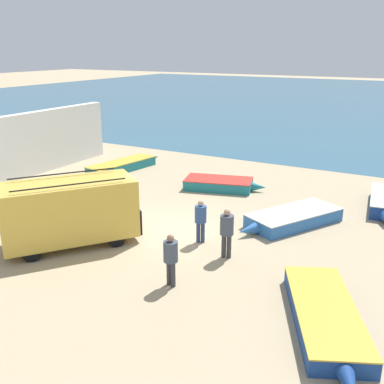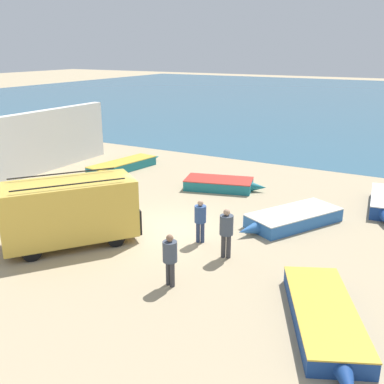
{
  "view_description": "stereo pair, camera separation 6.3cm",
  "coord_description": "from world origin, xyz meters",
  "px_view_note": "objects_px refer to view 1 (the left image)",
  "views": [
    {
      "loc": [
        8.7,
        -13.82,
        6.85
      ],
      "look_at": [
        -0.11,
        1.99,
        1.0
      ],
      "focal_mm": 42.0,
      "sensor_mm": 36.0,
      "label": 1
    },
    {
      "loc": [
        8.76,
        -13.79,
        6.85
      ],
      "look_at": [
        -0.11,
        1.99,
        1.0
      ],
      "focal_mm": 42.0,
      "sensor_mm": 36.0,
      "label": 2
    }
  ],
  "objects_px": {
    "fishing_rowboat_2": "(124,165)",
    "fisherman_0": "(171,256)",
    "parked_van": "(70,211)",
    "fisherman_1": "(201,217)",
    "fisherman_2": "(227,229)",
    "fishing_rowboat_1": "(326,317)",
    "fishing_rowboat_4": "(221,184)",
    "fishing_rowboat_0": "(292,218)"
  },
  "relations": [
    {
      "from": "fishing_rowboat_2",
      "to": "fishing_rowboat_4",
      "type": "height_order",
      "value": "fishing_rowboat_2"
    },
    {
      "from": "fisherman_2",
      "to": "fisherman_0",
      "type": "bearing_deg",
      "value": 150.86
    },
    {
      "from": "parked_van",
      "to": "fisherman_2",
      "type": "xyz_separation_m",
      "value": [
        5.37,
        1.73,
        -0.24
      ]
    },
    {
      "from": "parked_van",
      "to": "fisherman_0",
      "type": "xyz_separation_m",
      "value": [
        4.73,
        -0.8,
        -0.31
      ]
    },
    {
      "from": "parked_van",
      "to": "fisherman_2",
      "type": "relative_size",
      "value": 2.79
    },
    {
      "from": "fishing_rowboat_0",
      "to": "fishing_rowboat_4",
      "type": "bearing_deg",
      "value": -93.61
    },
    {
      "from": "fishing_rowboat_4",
      "to": "fisherman_2",
      "type": "xyz_separation_m",
      "value": [
        3.54,
        -6.92,
        0.79
      ]
    },
    {
      "from": "fisherman_0",
      "to": "fisherman_1",
      "type": "distance_m",
      "value": 3.3
    },
    {
      "from": "fishing_rowboat_1",
      "to": "fishing_rowboat_4",
      "type": "distance_m",
      "value": 11.89
    },
    {
      "from": "fishing_rowboat_2",
      "to": "fishing_rowboat_4",
      "type": "bearing_deg",
      "value": -86.57
    },
    {
      "from": "fisherman_1",
      "to": "fisherman_2",
      "type": "xyz_separation_m",
      "value": [
        1.36,
        -0.68,
        0.08
      ]
    },
    {
      "from": "parked_van",
      "to": "fisherman_1",
      "type": "bearing_deg",
      "value": -22.06
    },
    {
      "from": "fisherman_2",
      "to": "fishing_rowboat_2",
      "type": "bearing_deg",
      "value": 38.28
    },
    {
      "from": "fishing_rowboat_2",
      "to": "fishing_rowboat_4",
      "type": "distance_m",
      "value": 6.6
    },
    {
      "from": "fishing_rowboat_4",
      "to": "fisherman_2",
      "type": "relative_size",
      "value": 2.38
    },
    {
      "from": "fisherman_0",
      "to": "fisherman_2",
      "type": "bearing_deg",
      "value": -0.66
    },
    {
      "from": "fisherman_0",
      "to": "fisherman_2",
      "type": "relative_size",
      "value": 0.94
    },
    {
      "from": "parked_van",
      "to": "fishing_rowboat_4",
      "type": "distance_m",
      "value": 8.9
    },
    {
      "from": "fisherman_1",
      "to": "fishing_rowboat_2",
      "type": "bearing_deg",
      "value": -153.36
    },
    {
      "from": "fishing_rowboat_1",
      "to": "fishing_rowboat_4",
      "type": "bearing_deg",
      "value": -165.95
    },
    {
      "from": "fishing_rowboat_4",
      "to": "fisherman_0",
      "type": "height_order",
      "value": "fisherman_0"
    },
    {
      "from": "fishing_rowboat_0",
      "to": "fishing_rowboat_2",
      "type": "xyz_separation_m",
      "value": [
        -11.15,
        3.57,
        -0.01
      ]
    },
    {
      "from": "parked_van",
      "to": "fishing_rowboat_1",
      "type": "bearing_deg",
      "value": -56.93
    },
    {
      "from": "parked_van",
      "to": "fishing_rowboat_1",
      "type": "distance_m",
      "value": 9.36
    },
    {
      "from": "parked_van",
      "to": "fishing_rowboat_2",
      "type": "distance_m",
      "value": 10.48
    },
    {
      "from": "fishing_rowboat_2",
      "to": "fishing_rowboat_1",
      "type": "bearing_deg",
      "value": -116.25
    },
    {
      "from": "fisherman_2",
      "to": "fishing_rowboat_1",
      "type": "bearing_deg",
      "value": -135.95
    },
    {
      "from": "fishing_rowboat_0",
      "to": "fisherman_0",
      "type": "height_order",
      "value": "fisherman_0"
    },
    {
      "from": "fishing_rowboat_1",
      "to": "fishing_rowboat_4",
      "type": "xyz_separation_m",
      "value": [
        -7.44,
        9.27,
        0.01
      ]
    },
    {
      "from": "fisherman_0",
      "to": "fishing_rowboat_0",
      "type": "bearing_deg",
      "value": -0.93
    },
    {
      "from": "fishing_rowboat_0",
      "to": "fishing_rowboat_2",
      "type": "height_order",
      "value": "fishing_rowboat_0"
    },
    {
      "from": "fishing_rowboat_1",
      "to": "fisherman_0",
      "type": "distance_m",
      "value": 4.61
    },
    {
      "from": "parked_van",
      "to": "fisherman_1",
      "type": "xyz_separation_m",
      "value": [
        4.01,
        2.41,
        -0.32
      ]
    },
    {
      "from": "fishing_rowboat_2",
      "to": "fisherman_0",
      "type": "relative_size",
      "value": 3.28
    },
    {
      "from": "parked_van",
      "to": "fishing_rowboat_2",
      "type": "height_order",
      "value": "parked_van"
    },
    {
      "from": "fishing_rowboat_4",
      "to": "fisherman_0",
      "type": "bearing_deg",
      "value": -88.46
    },
    {
      "from": "fishing_rowboat_0",
      "to": "fisherman_0",
      "type": "distance_m",
      "value": 6.79
    },
    {
      "from": "fishing_rowboat_2",
      "to": "fishing_rowboat_4",
      "type": "xyz_separation_m",
      "value": [
        6.56,
        -0.65,
        -0.01
      ]
    },
    {
      "from": "parked_van",
      "to": "fisherman_1",
      "type": "relative_size",
      "value": 3.02
    },
    {
      "from": "parked_van",
      "to": "fishing_rowboat_2",
      "type": "bearing_deg",
      "value": 63.86
    },
    {
      "from": "fishing_rowboat_1",
      "to": "fisherman_0",
      "type": "bearing_deg",
      "value": -112.38
    },
    {
      "from": "fishing_rowboat_1",
      "to": "fisherman_1",
      "type": "distance_m",
      "value": 6.12
    }
  ]
}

